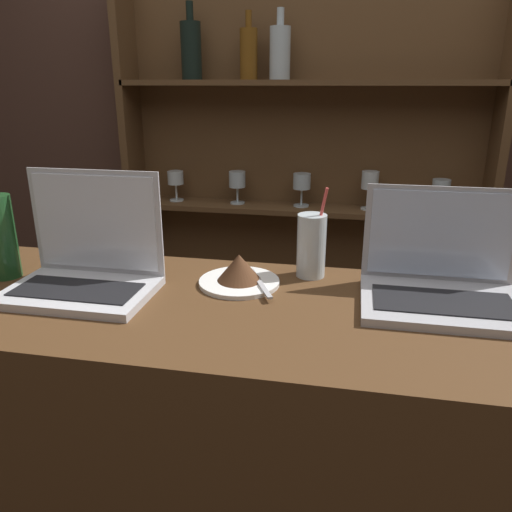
{
  "coord_description": "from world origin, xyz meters",
  "views": [
    {
      "loc": [
        0.11,
        -0.65,
        1.51
      ],
      "look_at": [
        -0.07,
        0.29,
        1.18
      ],
      "focal_mm": 35.0,
      "sensor_mm": 36.0,
      "label": 1
    }
  ],
  "objects_px": {
    "cake_plate": "(239,273)",
    "wine_bottle_green": "(0,234)",
    "water_glass": "(311,246)",
    "laptop_near": "(86,263)",
    "laptop_far": "(441,279)"
  },
  "relations": [
    {
      "from": "cake_plate",
      "to": "water_glass",
      "type": "height_order",
      "value": "water_glass"
    },
    {
      "from": "laptop_far",
      "to": "water_glass",
      "type": "height_order",
      "value": "laptop_far"
    },
    {
      "from": "cake_plate",
      "to": "wine_bottle_green",
      "type": "distance_m",
      "value": 0.56
    },
    {
      "from": "laptop_near",
      "to": "cake_plate",
      "type": "distance_m",
      "value": 0.34
    },
    {
      "from": "laptop_near",
      "to": "laptop_far",
      "type": "relative_size",
      "value": 0.96
    },
    {
      "from": "laptop_near",
      "to": "laptop_far",
      "type": "bearing_deg",
      "value": 6.38
    },
    {
      "from": "water_glass",
      "to": "laptop_far",
      "type": "bearing_deg",
      "value": -18.13
    },
    {
      "from": "laptop_far",
      "to": "water_glass",
      "type": "xyz_separation_m",
      "value": [
        -0.28,
        0.09,
        0.03
      ]
    },
    {
      "from": "cake_plate",
      "to": "wine_bottle_green",
      "type": "xyz_separation_m",
      "value": [
        -0.55,
        -0.06,
        0.08
      ]
    },
    {
      "from": "water_glass",
      "to": "wine_bottle_green",
      "type": "distance_m",
      "value": 0.72
    },
    {
      "from": "laptop_near",
      "to": "wine_bottle_green",
      "type": "relative_size",
      "value": 1.14
    },
    {
      "from": "water_glass",
      "to": "wine_bottle_green",
      "type": "xyz_separation_m",
      "value": [
        -0.7,
        -0.14,
        0.03
      ]
    },
    {
      "from": "water_glass",
      "to": "wine_bottle_green",
      "type": "bearing_deg",
      "value": -168.47
    },
    {
      "from": "water_glass",
      "to": "laptop_near",
      "type": "bearing_deg",
      "value": -159.75
    },
    {
      "from": "cake_plate",
      "to": "water_glass",
      "type": "bearing_deg",
      "value": 29.07
    }
  ]
}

